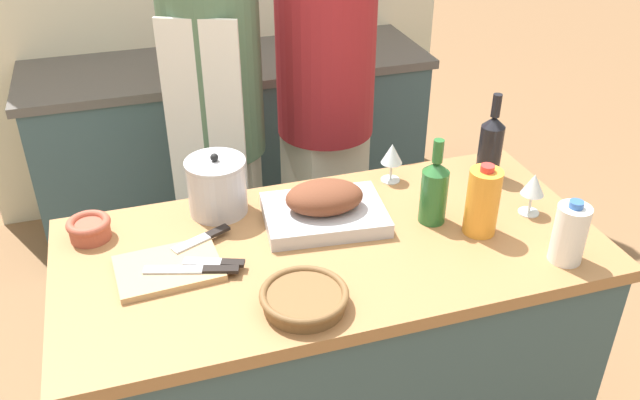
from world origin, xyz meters
The scene contains 21 objects.
kitchen_island centered at (0.00, 0.00, 0.44)m, with size 1.53×0.74×0.88m.
back_counter centered at (0.00, 1.57, 0.44)m, with size 1.91×0.60×0.88m.
roasting_pan centered at (0.02, 0.12, 0.93)m, with size 0.38×0.29×0.13m.
wicker_basket centered at (-0.15, -0.24, 0.91)m, with size 0.22×0.22×0.05m.
cutting_board centered at (-0.46, 0.01, 0.89)m, with size 0.29×0.21×0.02m.
stock_pot centered at (-0.27, 0.27, 0.97)m, with size 0.18×0.18×0.20m.
mixing_bowl centered at (-0.65, 0.23, 0.92)m, with size 0.12×0.12×0.06m.
juice_jug centered at (0.43, -0.07, 0.99)m, with size 0.09×0.09×0.22m.
milk_jug centered at (0.58, -0.26, 0.97)m, with size 0.09×0.09×0.19m.
wine_bottle_green centered at (0.61, 0.22, 1.00)m, with size 0.08×0.08×0.29m.
wine_bottle_dark centered at (0.32, 0.03, 0.99)m, with size 0.08×0.08×0.27m.
wine_glass_left centered at (0.62, -0.03, 0.98)m, with size 0.07×0.07×0.13m.
wine_glass_right centered at (0.30, 0.28, 0.98)m, with size 0.07×0.07×0.13m.
knife_chef centered at (-0.39, -0.03, 0.90)m, with size 0.25×0.10×0.01m.
knife_paring centered at (-0.35, 0.11, 0.90)m, with size 0.18×0.10×0.01m.
knife_bread centered at (-0.33, -0.02, 0.90)m, with size 0.16×0.09×0.01m.
condiment_bottle_tall centered at (0.59, 1.54, 0.96)m, with size 0.06×0.06×0.17m.
condiment_bottle_short centered at (-0.21, 1.41, 0.95)m, with size 0.06×0.06×0.16m.
condiment_bottle_extra centered at (-0.23, 1.50, 0.97)m, with size 0.05×0.05×0.19m.
person_cook_aproned centered at (-0.17, 0.86, 0.90)m, with size 0.38×0.40×1.64m.
person_cook_guest centered at (0.26, 0.85, 0.93)m, with size 0.38×0.38×1.69m.
Camera 1 is at (-0.50, -1.49, 1.99)m, focal length 38.00 mm.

